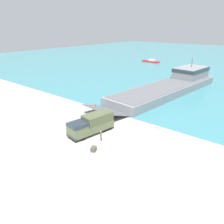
% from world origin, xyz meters
% --- Properties ---
extents(ground_plane, '(240.00, 240.00, 0.00)m').
position_xyz_m(ground_plane, '(0.00, 0.00, 0.00)').
color(ground_plane, '#A8A59E').
extents(landing_craft, '(12.69, 42.62, 7.35)m').
position_xyz_m(landing_craft, '(-0.43, 27.58, 1.74)').
color(landing_craft, gray).
rests_on(landing_craft, ground_plane).
extents(military_truck, '(3.73, 7.87, 2.98)m').
position_xyz_m(military_truck, '(0.06, -3.71, 1.57)').
color(military_truck, '#566042').
rests_on(military_truck, ground_plane).
extents(soldier_on_ramp, '(0.48, 0.48, 1.67)m').
position_xyz_m(soldier_on_ramp, '(2.92, -4.66, 0.96)').
color(soldier_on_ramp, '#4C4738').
rests_on(soldier_on_ramp, ground_plane).
extents(moored_boat_a, '(8.74, 3.75, 1.31)m').
position_xyz_m(moored_boat_a, '(-28.94, 66.47, 0.43)').
color(moored_boat_a, '#B22323').
rests_on(moored_boat_a, ground_plane).
extents(cargo_crate, '(0.95, 1.02, 0.67)m').
position_xyz_m(cargo_crate, '(4.05, -7.44, 0.34)').
color(cargo_crate, '#4C4738').
rests_on(cargo_crate, ground_plane).
extents(shoreline_rock_a, '(0.76, 0.76, 0.76)m').
position_xyz_m(shoreline_rock_a, '(7.48, 4.58, 0.00)').
color(shoreline_rock_a, gray).
rests_on(shoreline_rock_a, ground_plane).
extents(shoreline_rock_b, '(0.99, 0.99, 0.99)m').
position_xyz_m(shoreline_rock_b, '(-8.72, 5.97, 0.00)').
color(shoreline_rock_b, '#66605B').
rests_on(shoreline_rock_b, ground_plane).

